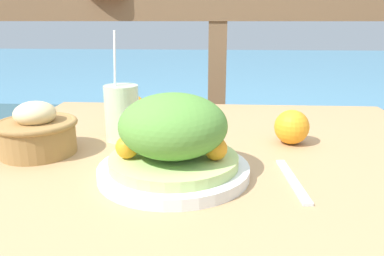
% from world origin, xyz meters
% --- Properties ---
extents(patio_table, '(1.03, 0.89, 0.76)m').
position_xyz_m(patio_table, '(0.00, 0.00, 0.66)').
color(patio_table, tan).
rests_on(patio_table, ground_plane).
extents(railing_fence, '(2.80, 0.08, 1.11)m').
position_xyz_m(railing_fence, '(0.00, 0.73, 0.83)').
color(railing_fence, brown).
rests_on(railing_fence, ground_plane).
extents(sea_backdrop, '(12.00, 4.00, 0.57)m').
position_xyz_m(sea_backdrop, '(0.00, 3.23, 0.29)').
color(sea_backdrop, teal).
rests_on(sea_backdrop, ground_plane).
extents(salad_plate, '(0.27, 0.27, 0.15)m').
position_xyz_m(salad_plate, '(-0.07, -0.15, 0.82)').
color(salad_plate, silver).
rests_on(salad_plate, patio_table).
extents(drink_glass, '(0.08, 0.08, 0.25)m').
position_xyz_m(drink_glass, '(-0.22, 0.06, 0.82)').
color(drink_glass, beige).
rests_on(drink_glass, patio_table).
extents(bread_basket, '(0.16, 0.16, 0.11)m').
position_xyz_m(bread_basket, '(-0.37, -0.05, 0.81)').
color(bread_basket, olive).
rests_on(bread_basket, patio_table).
extents(fork, '(0.03, 0.18, 0.00)m').
position_xyz_m(fork, '(0.13, -0.16, 0.76)').
color(fork, silver).
rests_on(fork, patio_table).
extents(orange_near_basket, '(0.08, 0.08, 0.08)m').
position_xyz_m(orange_near_basket, '(0.17, 0.05, 0.80)').
color(orange_near_basket, orange).
rests_on(orange_near_basket, patio_table).
extents(orange_near_glass, '(0.08, 0.08, 0.08)m').
position_xyz_m(orange_near_glass, '(-0.23, 0.21, 0.80)').
color(orange_near_glass, orange).
rests_on(orange_near_glass, patio_table).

